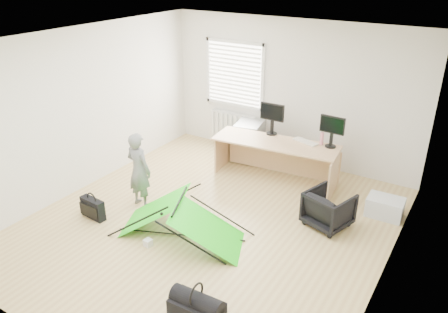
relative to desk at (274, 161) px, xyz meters
The scene contains 18 objects.
ground 1.81m from the desk, 96.48° to the right, with size 5.50×5.50×0.00m, color tan.
back_wall 1.40m from the desk, 101.48° to the left, with size 5.00×0.02×2.70m, color silver.
window 2.06m from the desk, 145.94° to the left, with size 1.20×0.06×1.20m, color silver.
radiator 1.67m from the desk, 147.08° to the left, with size 1.00×0.12×0.60m, color silver.
desk is the anchor object (origin of this frame).
filing_cabinet 1.05m from the desk, 144.09° to the left, with size 0.48×0.64×0.74m, color gray.
monitor_left 0.69m from the desk, 126.49° to the left, with size 0.45×0.10×0.43m, color black.
monitor_right 1.09m from the desk, 18.90° to the left, with size 0.42×0.09×0.40m, color black.
keyboard 0.65m from the desk, 31.08° to the left, with size 0.46×0.16×0.02m, color beige.
thermos 0.92m from the desk, 23.95° to the left, with size 0.06×0.06×0.22m, color #CA7182.
office_chair 1.59m from the desk, 33.66° to the right, with size 0.60×0.62×0.56m, color black.
person 2.40m from the desk, 127.02° to the right, with size 0.45×0.30×1.25m, color slate.
kite 2.30m from the desk, 99.22° to the right, with size 1.86×0.82×0.58m, color #1DD814, non-canonical shape.
storage_crate 2.00m from the desk, ahead, with size 0.54×0.38×0.30m, color silver.
tote_bag 1.22m from the desk, 159.23° to the left, with size 0.35×0.15×0.42m, color teal.
laptop_bag 3.16m from the desk, 124.84° to the right, with size 0.43×0.13×0.32m, color black.
white_box 2.79m from the desk, 102.73° to the right, with size 0.10×0.10×0.10m, color silver.
duffel_bag 3.55m from the desk, 77.65° to the right, with size 0.60×0.31×0.26m, color black.
Camera 1 is at (3.14, -4.62, 3.68)m, focal length 35.00 mm.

